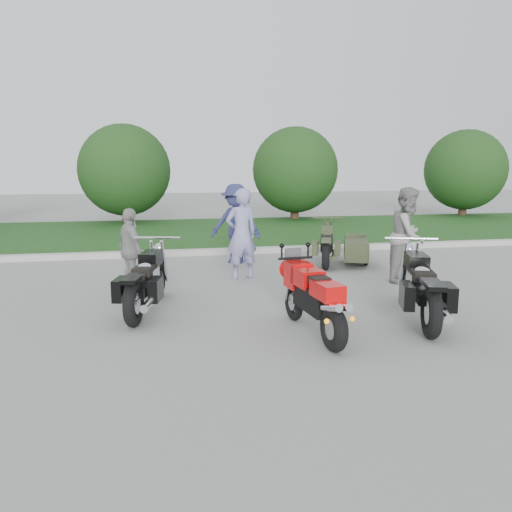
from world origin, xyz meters
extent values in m
plane|color=gray|center=(0.00, 0.00, 0.00)|extent=(80.00, 80.00, 0.00)
cube|color=#B7B4AC|center=(0.00, 6.00, 0.07)|extent=(60.00, 0.30, 0.15)
cube|color=#2B6322|center=(0.00, 10.15, 0.07)|extent=(60.00, 8.00, 0.14)
cylinder|color=#3F2B1C|center=(-3.00, 13.50, 0.60)|extent=(0.36, 0.36, 1.20)
sphere|color=#183814|center=(-3.00, 13.50, 2.20)|extent=(3.60, 3.60, 3.60)
cylinder|color=#3F2B1C|center=(4.00, 13.50, 0.60)|extent=(0.36, 0.36, 1.20)
sphere|color=#183814|center=(4.00, 13.50, 2.20)|extent=(3.60, 3.60, 3.60)
cylinder|color=#3F2B1C|center=(12.00, 13.50, 0.60)|extent=(0.36, 0.36, 1.20)
sphere|color=#183814|center=(12.00, 13.50, 2.20)|extent=(3.60, 3.60, 3.60)
torus|color=black|center=(0.32, -1.45, 0.29)|extent=(0.24, 0.61, 0.59)
torus|color=black|center=(0.18, -0.07, 0.29)|extent=(0.17, 0.58, 0.57)
cube|color=black|center=(0.25, -0.81, 0.52)|extent=(0.35, 0.88, 0.33)
cube|color=red|center=(0.23, -0.59, 0.78)|extent=(0.37, 0.55, 0.25)
cube|color=red|center=(0.30, -1.23, 0.74)|extent=(0.34, 0.55, 0.21)
cube|color=black|center=(0.26, -0.93, 0.82)|extent=(0.28, 0.36, 0.10)
cube|color=red|center=(0.19, -0.24, 0.74)|extent=(0.36, 0.41, 0.38)
cylinder|color=silver|center=(0.26, -1.51, 0.59)|extent=(0.15, 0.45, 0.21)
cylinder|color=silver|center=(0.39, -1.49, 0.59)|extent=(0.15, 0.45, 0.21)
torus|color=black|center=(-2.19, 0.07, 0.35)|extent=(0.32, 0.72, 0.70)
torus|color=black|center=(-1.81, 1.73, 0.33)|extent=(0.27, 0.67, 0.66)
cube|color=black|center=(-2.00, 0.90, 0.43)|extent=(0.49, 1.26, 0.14)
cube|color=silver|center=(-2.00, 0.90, 0.51)|extent=(0.40, 0.52, 0.36)
cube|color=black|center=(-1.93, 1.20, 0.80)|extent=(0.41, 0.62, 0.23)
cube|color=black|center=(-2.04, 0.75, 0.70)|extent=(0.39, 0.57, 0.12)
cube|color=black|center=(-2.19, 0.07, 0.72)|extent=(0.35, 0.60, 0.06)
cylinder|color=silver|center=(-1.90, 0.51, 0.29)|extent=(0.35, 1.13, 0.10)
torus|color=black|center=(1.77, -1.24, 0.37)|extent=(0.41, 0.75, 0.73)
torus|color=black|center=(2.34, 0.44, 0.34)|extent=(0.34, 0.69, 0.69)
cube|color=black|center=(2.06, -0.40, 0.45)|extent=(0.64, 1.30, 0.15)
cube|color=silver|center=(2.06, -0.40, 0.54)|extent=(0.46, 0.56, 0.38)
cube|color=black|center=(2.16, -0.09, 0.84)|extent=(0.47, 0.66, 0.24)
cube|color=black|center=(2.01, -0.55, 0.73)|extent=(0.46, 0.61, 0.13)
cube|color=black|center=(1.77, -1.24, 0.75)|extent=(0.41, 0.64, 0.06)
cylinder|color=silver|center=(2.12, -0.82, 0.30)|extent=(0.48, 1.16, 0.11)
torus|color=black|center=(1.90, 3.42, 0.33)|extent=(0.39, 0.68, 0.67)
torus|color=black|center=(2.47, 4.94, 0.31)|extent=(0.33, 0.63, 0.63)
cube|color=black|center=(2.19, 4.18, 0.41)|extent=(0.62, 1.18, 0.14)
cube|color=#353F24|center=(2.19, 4.18, 0.49)|extent=(0.43, 0.52, 0.34)
cube|color=#353F24|center=(2.29, 4.45, 0.77)|extent=(0.45, 0.60, 0.22)
cube|color=black|center=(2.14, 4.04, 0.67)|extent=(0.43, 0.56, 0.12)
cube|color=#353F24|center=(1.90, 3.42, 0.69)|extent=(0.39, 0.58, 0.06)
cylinder|color=#353F24|center=(2.23, 3.80, 0.27)|extent=(0.47, 1.04, 0.10)
cube|color=#353F24|center=(2.80, 3.85, 0.39)|extent=(0.95, 1.38, 0.44)
torus|color=black|center=(3.03, 3.76, 0.27)|extent=(0.30, 0.56, 0.55)
imported|color=#8B8EBE|center=(-0.11, 2.91, 0.94)|extent=(0.78, 0.61, 1.89)
imported|color=gray|center=(3.15, 2.04, 0.96)|extent=(1.17, 1.17, 1.91)
imported|color=navy|center=(0.05, 4.74, 0.96)|extent=(1.42, 1.17, 1.91)
imported|color=#969791|center=(-2.31, 2.35, 0.78)|extent=(0.72, 0.99, 1.56)
camera|label=1|loc=(-1.82, -7.13, 2.29)|focal=35.00mm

